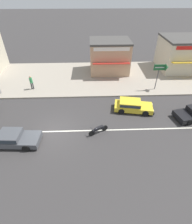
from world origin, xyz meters
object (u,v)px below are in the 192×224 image
object	(u,v)px
pedestrian_far_end	(31,82)
shopfront_corner_warung	(109,56)
shopfront_mid_block	(186,53)
motorcycle_0	(98,130)
sedan_dark_grey_1	(11,138)
hatchback_yellow_0	(132,105)
arrow_signboard	(165,68)

from	to	relation	value
pedestrian_far_end	shopfront_corner_warung	size ratio (longest dim) A/B	0.31
shopfront_corner_warung	shopfront_mid_block	world-z (taller)	shopfront_mid_block
motorcycle_0	shopfront_corner_warung	xyz separation A→B (m)	(2.11, 12.48, 1.86)
motorcycle_0	pedestrian_far_end	size ratio (longest dim) A/B	1.01
motorcycle_0	pedestrian_far_end	bearing A→B (deg)	134.15
sedan_dark_grey_1	pedestrian_far_end	size ratio (longest dim) A/B	2.80
motorcycle_0	shopfront_mid_block	bearing A→B (deg)	45.37
hatchback_yellow_0	sedan_dark_grey_1	xyz separation A→B (m)	(-10.56, -4.08, -0.05)
shopfront_corner_warung	pedestrian_far_end	bearing A→B (deg)	-153.43
sedan_dark_grey_1	shopfront_corner_warung	world-z (taller)	shopfront_corner_warung
motorcycle_0	pedestrian_far_end	world-z (taller)	pedestrian_far_end
motorcycle_0	shopfront_corner_warung	distance (m)	12.79
shopfront_mid_block	sedan_dark_grey_1	bearing A→B (deg)	-145.02
sedan_dark_grey_1	pedestrian_far_end	world-z (taller)	pedestrian_far_end
sedan_dark_grey_1	pedestrian_far_end	bearing A→B (deg)	93.08
arrow_signboard	pedestrian_far_end	size ratio (longest dim) A/B	1.86
hatchback_yellow_0	sedan_dark_grey_1	distance (m)	11.32
hatchback_yellow_0	arrow_signboard	xyz separation A→B (m)	(4.14, 3.89, 2.16)
arrow_signboard	shopfront_corner_warung	xyz separation A→B (m)	(-5.59, 5.37, -0.46)
pedestrian_far_end	sedan_dark_grey_1	bearing A→B (deg)	-86.92
hatchback_yellow_0	motorcycle_0	size ratio (longest dim) A/B	2.41
hatchback_yellow_0	arrow_signboard	distance (m)	6.08
arrow_signboard	shopfront_corner_warung	distance (m)	7.76
pedestrian_far_end	shopfront_corner_warung	distance (m)	10.77
arrow_signboard	motorcycle_0	bearing A→B (deg)	-137.28
shopfront_corner_warung	shopfront_mid_block	size ratio (longest dim) A/B	0.77
hatchback_yellow_0	motorcycle_0	world-z (taller)	hatchback_yellow_0
hatchback_yellow_0	shopfront_corner_warung	bearing A→B (deg)	98.88
shopfront_corner_warung	shopfront_mid_block	bearing A→B (deg)	3.16
motorcycle_0	pedestrian_far_end	distance (m)	10.74
sedan_dark_grey_1	arrow_signboard	distance (m)	16.87
arrow_signboard	hatchback_yellow_0	bearing A→B (deg)	-136.77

